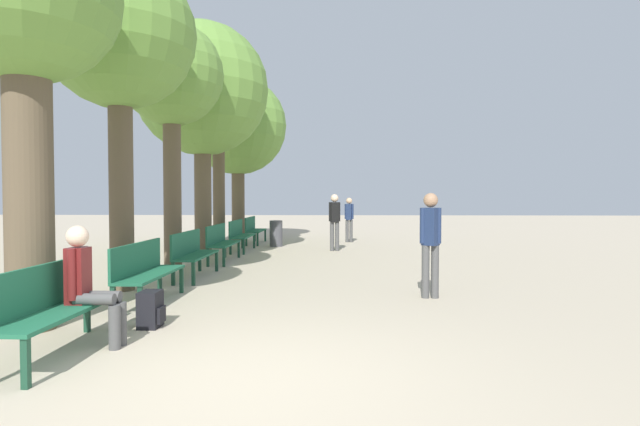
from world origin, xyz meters
The scene contains 19 objects.
ground_plane centered at (0.00, 0.00, 0.00)m, with size 80.00×80.00×0.00m, color #B7A88E.
bench_row_0 centered at (-2.02, 0.60, 0.54)m, with size 0.46×1.84×0.92m.
bench_row_1 centered at (-2.02, 3.04, 0.54)m, with size 0.46×1.84×0.92m.
bench_row_2 centered at (-2.02, 5.48, 0.54)m, with size 0.46×1.84×0.92m.
bench_row_3 centered at (-2.02, 7.92, 0.54)m, with size 0.46×1.84×0.92m.
bench_row_4 centered at (-2.02, 10.35, 0.54)m, with size 0.46×1.84×0.92m.
bench_row_5 centered at (-2.02, 12.79, 0.54)m, with size 0.46×1.84×0.92m.
tree_row_0 centered at (-2.84, 1.56, 3.88)m, with size 2.21×2.21×5.19m.
tree_row_1 centered at (-2.84, 4.13, 4.32)m, with size 2.58×2.58×5.70m.
tree_row_2 centered at (-2.84, 6.79, 4.26)m, with size 2.32×2.32×5.53m.
tree_row_3 centered at (-2.84, 9.35, 4.53)m, with size 3.63×3.63×6.39m.
tree_row_4 centered at (-2.84, 11.22, 4.79)m, with size 2.96×2.96×6.33m.
tree_row_5 centered at (-2.84, 14.26, 4.23)m, with size 3.63×3.63×6.09m.
person_seated centered at (-1.79, 0.90, 0.70)m, with size 0.60×0.34×1.31m.
backpack centered at (-1.43, 1.71, 0.22)m, with size 0.28×0.32×0.45m.
pedestrian_near centered at (2.35, 3.63, 0.96)m, with size 0.34×0.29×1.67m.
pedestrian_mid centered at (1.30, 13.45, 0.91)m, with size 0.32×0.25×1.59m.
pedestrian_far centered at (0.79, 10.57, 0.97)m, with size 0.34×0.24×1.69m.
trash_bin centered at (-1.12, 11.82, 0.42)m, with size 0.42×0.42×0.84m.
Camera 1 is at (0.87, -4.32, 1.61)m, focal length 28.00 mm.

